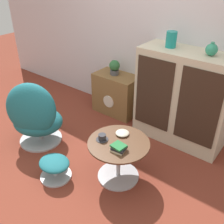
{
  "coord_description": "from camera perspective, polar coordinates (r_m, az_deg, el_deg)",
  "views": [
    {
      "loc": [
        1.66,
        -1.6,
        2.1
      ],
      "look_at": [
        0.07,
        0.43,
        0.55
      ],
      "focal_mm": 42.0,
      "sensor_mm": 36.0,
      "label": 1
    }
  ],
  "objects": [
    {
      "name": "vase_leftmost",
      "position": [
        3.18,
        12.78,
        15.16
      ],
      "size": [
        0.12,
        0.12,
        0.18
      ],
      "color": "teal",
      "rests_on": "sideboard"
    },
    {
      "name": "teacup",
      "position": [
        2.7,
        -2.16,
        -5.58
      ],
      "size": [
        0.13,
        0.13,
        0.06
      ],
      "color": "#2D2D33",
      "rests_on": "coffee_table"
    },
    {
      "name": "egg_chair",
      "position": [
        3.35,
        -16.45,
        -0.85
      ],
      "size": [
        0.82,
        0.8,
        0.87
      ],
      "color": "#B7B7BC",
      "rests_on": "ground_plane"
    },
    {
      "name": "ottoman",
      "position": [
        2.94,
        -12.38,
        -11.37
      ],
      "size": [
        0.35,
        0.34,
        0.24
      ],
      "color": "#B7B7BC",
      "rests_on": "ground_plane"
    },
    {
      "name": "vase_inner_left",
      "position": [
        3.02,
        20.87,
        12.6
      ],
      "size": [
        0.13,
        0.13,
        0.14
      ],
      "color": "#2D8E6B",
      "rests_on": "sideboard"
    },
    {
      "name": "bowl",
      "position": [
        2.78,
        2.27,
        -4.59
      ],
      "size": [
        0.15,
        0.15,
        0.04
      ],
      "color": "beige",
      "rests_on": "coffee_table"
    },
    {
      "name": "coffee_table",
      "position": [
        2.79,
        1.43,
        -9.46
      ],
      "size": [
        0.64,
        0.64,
        0.47
      ],
      "color": "#B7B7BC",
      "rests_on": "ground_plane"
    },
    {
      "name": "sideboard",
      "position": [
        3.33,
        15.1,
        2.9
      ],
      "size": [
        1.13,
        0.47,
        1.18
      ],
      "color": "beige",
      "rests_on": "ground_plane"
    },
    {
      "name": "tv_console",
      "position": [
        3.96,
        0.95,
        3.96
      ],
      "size": [
        0.66,
        0.39,
        0.61
      ],
      "color": "brown",
      "rests_on": "ground_plane"
    },
    {
      "name": "ground_plane",
      "position": [
        3.12,
        -6.08,
        -11.54
      ],
      "size": [
        12.0,
        12.0,
        0.0
      ],
      "primitive_type": "plane",
      "color": "brown"
    },
    {
      "name": "potted_plant",
      "position": [
        3.81,
        0.55,
        9.75
      ],
      "size": [
        0.15,
        0.15,
        0.22
      ],
      "color": "#4C4C51",
      "rests_on": "tv_console"
    },
    {
      "name": "book_stack",
      "position": [
        2.56,
        1.47,
        -7.8
      ],
      "size": [
        0.15,
        0.14,
        0.06
      ],
      "color": "beige",
      "rests_on": "coffee_table"
    },
    {
      "name": "wall_back",
      "position": [
        3.56,
        9.5,
        17.54
      ],
      "size": [
        6.4,
        0.06,
        2.6
      ],
      "color": "silver",
      "rests_on": "ground_plane"
    }
  ]
}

